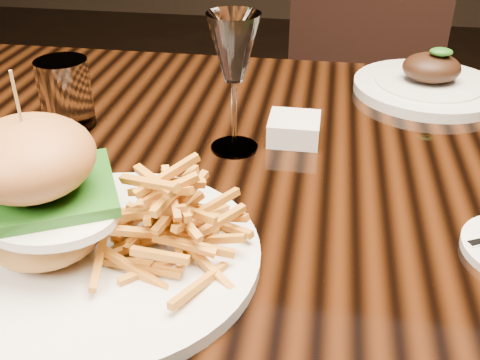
# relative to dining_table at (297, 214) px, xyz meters

# --- Properties ---
(dining_table) EXTENTS (1.60, 0.90, 0.75)m
(dining_table) POSITION_rel_dining_table_xyz_m (0.00, 0.00, 0.00)
(dining_table) COLOR black
(dining_table) RESTS_ON ground
(burger_plate) EXTENTS (0.33, 0.33, 0.22)m
(burger_plate) POSITION_rel_dining_table_xyz_m (-0.19, -0.23, 0.14)
(burger_plate) COLOR silver
(burger_plate) RESTS_ON dining_table
(ramekin) EXTENTS (0.09, 0.09, 0.04)m
(ramekin) POSITION_rel_dining_table_xyz_m (-0.02, 0.09, 0.09)
(ramekin) COLOR silver
(ramekin) RESTS_ON dining_table
(wine_glass) EXTENTS (0.07, 0.07, 0.20)m
(wine_glass) POSITION_rel_dining_table_xyz_m (-0.10, 0.04, 0.22)
(wine_glass) COLOR white
(wine_glass) RESTS_ON dining_table
(water_tumbler) EXTENTS (0.08, 0.08, 0.11)m
(water_tumbler) POSITION_rel_dining_table_xyz_m (-0.37, 0.08, 0.13)
(water_tumbler) COLOR white
(water_tumbler) RESTS_ON dining_table
(far_dish) EXTENTS (0.26, 0.26, 0.09)m
(far_dish) POSITION_rel_dining_table_xyz_m (0.21, 0.31, 0.09)
(far_dish) COLOR silver
(far_dish) RESTS_ON dining_table
(chair_far) EXTENTS (0.53, 0.54, 0.95)m
(chair_far) POSITION_rel_dining_table_xyz_m (0.11, 0.89, -0.13)
(chair_far) COLOR black
(chair_far) RESTS_ON ground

